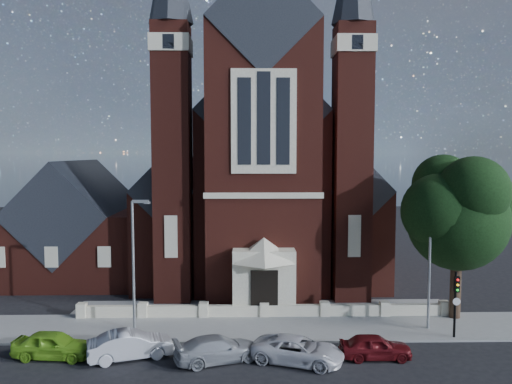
{
  "coord_description": "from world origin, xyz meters",
  "views": [
    {
      "loc": [
        -1.17,
        -25.73,
        10.9
      ],
      "look_at": [
        -0.44,
        12.0,
        7.93
      ],
      "focal_mm": 35.0,
      "sensor_mm": 36.0,
      "label": 1
    }
  ],
  "objects_px": {
    "church": "(258,181)",
    "car_silver_a": "(131,345)",
    "street_lamp_left": "(135,258)",
    "car_white_suv": "(298,350)",
    "traffic_signal": "(456,296)",
    "car_silver_b": "(218,349)",
    "parish_hall": "(78,231)",
    "car_dark_red": "(375,347)",
    "street_tree": "(461,214)",
    "car_lime_van": "(53,345)",
    "street_lamp_right": "(431,256)"
  },
  "relations": [
    {
      "from": "church",
      "to": "car_silver_a",
      "type": "height_order",
      "value": "church"
    },
    {
      "from": "street_lamp_left",
      "to": "car_white_suv",
      "type": "distance_m",
      "value": 11.19
    },
    {
      "from": "traffic_signal",
      "to": "car_silver_b",
      "type": "distance_m",
      "value": 14.08
    },
    {
      "from": "parish_hall",
      "to": "car_dark_red",
      "type": "height_order",
      "value": "parish_hall"
    },
    {
      "from": "parish_hall",
      "to": "car_silver_b",
      "type": "bearing_deg",
      "value": -54.02
    },
    {
      "from": "street_tree",
      "to": "car_white_suv",
      "type": "distance_m",
      "value": 14.23
    },
    {
      "from": "car_lime_van",
      "to": "street_lamp_right",
      "type": "bearing_deg",
      "value": -75.02
    },
    {
      "from": "street_lamp_left",
      "to": "car_white_suv",
      "type": "xyz_separation_m",
      "value": [
        9.41,
        -4.6,
        -3.93
      ]
    },
    {
      "from": "church",
      "to": "car_white_suv",
      "type": "height_order",
      "value": "church"
    },
    {
      "from": "street_tree",
      "to": "car_silver_b",
      "type": "distance_m",
      "value": 17.59
    },
    {
      "from": "street_lamp_left",
      "to": "car_dark_red",
      "type": "bearing_deg",
      "value": -17.08
    },
    {
      "from": "car_silver_a",
      "to": "car_silver_b",
      "type": "xyz_separation_m",
      "value": [
        4.65,
        -0.45,
        -0.07
      ]
    },
    {
      "from": "car_silver_a",
      "to": "car_white_suv",
      "type": "height_order",
      "value": "car_silver_a"
    },
    {
      "from": "parish_hall",
      "to": "street_tree",
      "type": "xyz_separation_m",
      "value": [
        28.6,
        -12.29,
        2.95
      ]
    },
    {
      "from": "street_lamp_right",
      "to": "church",
      "type": "bearing_deg",
      "value": 118.04
    },
    {
      "from": "car_silver_b",
      "to": "street_lamp_left",
      "type": "bearing_deg",
      "value": 30.92
    },
    {
      "from": "street_tree",
      "to": "car_silver_b",
      "type": "height_order",
      "value": "street_tree"
    },
    {
      "from": "car_white_suv",
      "to": "traffic_signal",
      "type": "bearing_deg",
      "value": -52.61
    },
    {
      "from": "street_lamp_left",
      "to": "car_lime_van",
      "type": "relative_size",
      "value": 1.93
    },
    {
      "from": "parish_hall",
      "to": "church",
      "type": "bearing_deg",
      "value": 17.16
    },
    {
      "from": "car_silver_b",
      "to": "car_dark_red",
      "type": "bearing_deg",
      "value": -107.99
    },
    {
      "from": "street_lamp_right",
      "to": "car_dark_red",
      "type": "bearing_deg",
      "value": -136.84
    },
    {
      "from": "church",
      "to": "parish_hall",
      "type": "distance_m",
      "value": 17.26
    },
    {
      "from": "street_tree",
      "to": "car_white_suv",
      "type": "height_order",
      "value": "street_tree"
    },
    {
      "from": "church",
      "to": "street_tree",
      "type": "height_order",
      "value": "church"
    },
    {
      "from": "street_tree",
      "to": "car_silver_a",
      "type": "bearing_deg",
      "value": -164.25
    },
    {
      "from": "parish_hall",
      "to": "car_white_suv",
      "type": "distance_m",
      "value": 25.76
    },
    {
      "from": "traffic_signal",
      "to": "car_silver_a",
      "type": "distance_m",
      "value": 18.56
    },
    {
      "from": "street_lamp_right",
      "to": "car_white_suv",
      "type": "relative_size",
      "value": 1.69
    },
    {
      "from": "parish_hall",
      "to": "street_lamp_left",
      "type": "relative_size",
      "value": 1.51
    },
    {
      "from": "car_lime_van",
      "to": "car_silver_b",
      "type": "height_order",
      "value": "car_lime_van"
    },
    {
      "from": "traffic_signal",
      "to": "car_lime_van",
      "type": "xyz_separation_m",
      "value": [
        -22.46,
        -2.18,
        -1.87
      ]
    },
    {
      "from": "church",
      "to": "parish_hall",
      "type": "height_order",
      "value": "church"
    },
    {
      "from": "traffic_signal",
      "to": "car_lime_van",
      "type": "relative_size",
      "value": 0.96
    },
    {
      "from": "car_white_suv",
      "to": "car_dark_red",
      "type": "xyz_separation_m",
      "value": [
        4.15,
        0.43,
        -0.02
      ]
    },
    {
      "from": "parish_hall",
      "to": "street_lamp_left",
      "type": "height_order",
      "value": "parish_hall"
    },
    {
      "from": "street_lamp_right",
      "to": "car_white_suv",
      "type": "bearing_deg",
      "value": -151.84
    },
    {
      "from": "parish_hall",
      "to": "car_dark_red",
      "type": "distance_m",
      "value": 28.46
    },
    {
      "from": "parish_hall",
      "to": "traffic_signal",
      "type": "height_order",
      "value": "parish_hall"
    },
    {
      "from": "street_lamp_right",
      "to": "traffic_signal",
      "type": "distance_m",
      "value": 2.71
    },
    {
      "from": "car_silver_b",
      "to": "car_silver_a",
      "type": "bearing_deg",
      "value": 65.19
    },
    {
      "from": "street_tree",
      "to": "car_lime_van",
      "type": "relative_size",
      "value": 2.56
    },
    {
      "from": "car_dark_red",
      "to": "car_lime_van",
      "type": "bearing_deg",
      "value": 89.21
    },
    {
      "from": "car_silver_a",
      "to": "car_white_suv",
      "type": "bearing_deg",
      "value": -113.82
    },
    {
      "from": "car_lime_van",
      "to": "car_silver_a",
      "type": "bearing_deg",
      "value": -87.04
    },
    {
      "from": "church",
      "to": "street_lamp_left",
      "type": "bearing_deg",
      "value": -112.66
    },
    {
      "from": "street_lamp_left",
      "to": "car_dark_red",
      "type": "relative_size",
      "value": 2.14
    },
    {
      "from": "street_lamp_right",
      "to": "car_silver_a",
      "type": "relative_size",
      "value": 1.81
    },
    {
      "from": "church",
      "to": "traffic_signal",
      "type": "xyz_separation_m",
      "value": [
        11.0,
        -20.52,
        -5.6
      ]
    },
    {
      "from": "car_silver_a",
      "to": "street_lamp_left",
      "type": "bearing_deg",
      "value": -10.83
    }
  ]
}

